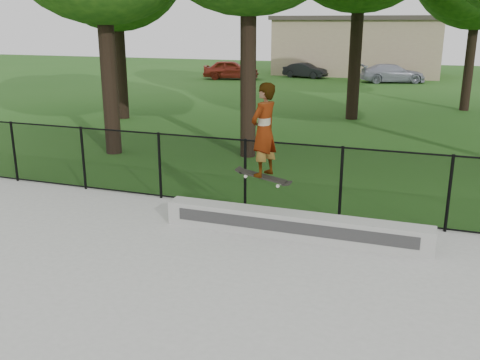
{
  "coord_description": "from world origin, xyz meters",
  "views": [
    {
      "loc": [
        3.5,
        -4.26,
        3.86
      ],
      "look_at": [
        0.49,
        4.2,
        1.2
      ],
      "focal_mm": 40.0,
      "sensor_mm": 36.0,
      "label": 1
    }
  ],
  "objects_px": {
    "grind_ledge": "(294,225)",
    "car_c": "(393,73)",
    "car_b": "(305,70)",
    "car_a": "(231,70)",
    "skater_airborne": "(264,132)"
  },
  "relations": [
    {
      "from": "car_b",
      "to": "car_c",
      "type": "height_order",
      "value": "car_c"
    },
    {
      "from": "car_b",
      "to": "car_a",
      "type": "bearing_deg",
      "value": 132.79
    },
    {
      "from": "grind_ledge",
      "to": "car_c",
      "type": "xyz_separation_m",
      "value": [
        -0.35,
        28.14,
        0.32
      ]
    },
    {
      "from": "car_a",
      "to": "car_b",
      "type": "bearing_deg",
      "value": -73.89
    },
    {
      "from": "car_b",
      "to": "car_c",
      "type": "xyz_separation_m",
      "value": [
        6.17,
        -1.24,
        0.09
      ]
    },
    {
      "from": "grind_ledge",
      "to": "car_c",
      "type": "height_order",
      "value": "car_c"
    },
    {
      "from": "car_b",
      "to": "skater_airborne",
      "type": "bearing_deg",
      "value": -156.06
    },
    {
      "from": "car_c",
      "to": "skater_airborne",
      "type": "relative_size",
      "value": 2.12
    },
    {
      "from": "car_c",
      "to": "grind_ledge",
      "type": "bearing_deg",
      "value": 162.53
    },
    {
      "from": "car_a",
      "to": "car_b",
      "type": "xyz_separation_m",
      "value": [
        4.67,
        2.72,
        -0.14
      ]
    },
    {
      "from": "grind_ledge",
      "to": "car_b",
      "type": "distance_m",
      "value": 30.1
    },
    {
      "from": "car_b",
      "to": "car_c",
      "type": "bearing_deg",
      "value": -88.87
    },
    {
      "from": "grind_ledge",
      "to": "skater_airborne",
      "type": "height_order",
      "value": "skater_airborne"
    },
    {
      "from": "grind_ledge",
      "to": "skater_airborne",
      "type": "relative_size",
      "value": 2.72
    },
    {
      "from": "skater_airborne",
      "to": "grind_ledge",
      "type": "bearing_deg",
      "value": 17.2
    }
  ]
}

